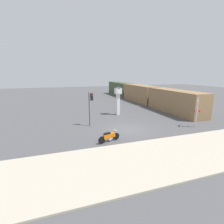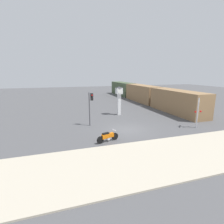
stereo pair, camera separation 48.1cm
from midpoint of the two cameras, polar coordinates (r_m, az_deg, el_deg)
name	(u,v)px [view 2 (the right image)]	position (r m, az deg, el deg)	size (l,w,h in m)	color
ground_plane	(127,129)	(18.92, 5.70, -5.70)	(120.00, 120.00, 0.00)	#4C4C4F
sidewalk_strip	(163,157)	(13.55, 17.19, -13.73)	(36.00, 6.00, 0.10)	#B2A893
motorcycle	(108,137)	(15.47, -0.51, -8.06)	(2.14, 0.81, 0.97)	black
clock_tower	(119,96)	(24.84, 2.86, 5.18)	(1.00, 1.00, 4.07)	white
freight_train	(142,93)	(37.57, 10.15, 6.03)	(2.80, 33.36, 3.40)	olive
traffic_light	(91,103)	(19.71, -6.29, 2.96)	(0.50, 0.35, 3.82)	#47474C
railroad_crossing_signal	(198,112)	(21.21, 26.78, 0.12)	(0.90, 0.82, 3.33)	#B7B7BC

